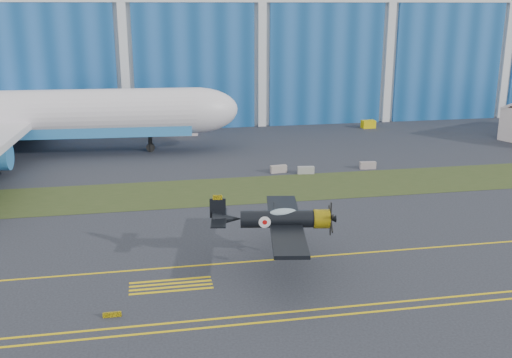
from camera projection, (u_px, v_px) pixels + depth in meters
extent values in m
plane|color=#2E313A|center=(366.00, 230.00, 54.32)|extent=(260.00, 260.00, 0.00)
cube|color=#475128|center=(322.00, 185.00, 67.52)|extent=(260.00, 10.00, 0.02)
cube|color=silver|center=(240.00, 29.00, 118.06)|extent=(220.00, 45.00, 30.00)
cube|color=#164B8A|center=(262.00, 66.00, 97.95)|extent=(220.00, 0.60, 20.00)
cube|color=yellow|center=(388.00, 251.00, 49.60)|extent=(200.00, 0.20, 0.02)
cube|color=yellow|center=(442.00, 305.00, 40.63)|extent=(80.00, 0.20, 0.02)
cube|color=yellow|center=(435.00, 298.00, 41.57)|extent=(80.00, 0.20, 0.02)
cube|color=yellow|center=(112.00, 315.00, 39.07)|extent=(1.20, 0.15, 0.35)
cube|color=silver|center=(177.00, 126.00, 93.72)|extent=(6.48, 3.13, 2.71)
cube|color=#DFC108|center=(368.00, 124.00, 99.01)|extent=(2.24, 1.46, 1.27)
cube|color=#9D908A|center=(279.00, 169.00, 72.67)|extent=(2.05, 0.82, 0.90)
cube|color=#989796|center=(306.00, 170.00, 72.13)|extent=(2.06, 0.86, 0.90)
cube|color=gray|center=(368.00, 165.00, 74.32)|extent=(2.04, 0.77, 0.90)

